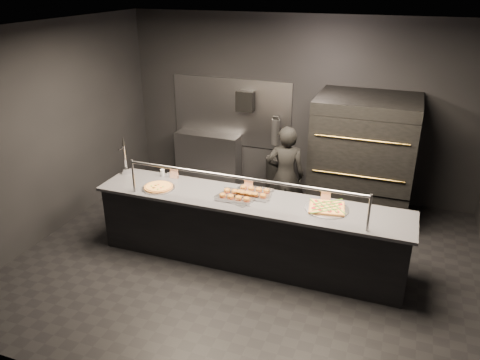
{
  "coord_description": "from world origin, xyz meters",
  "views": [
    {
      "loc": [
        1.73,
        -5.08,
        3.56
      ],
      "look_at": [
        -0.2,
        0.2,
        1.07
      ],
      "focal_mm": 35.0,
      "sensor_mm": 36.0,
      "label": 1
    }
  ],
  "objects_px": {
    "slider_tray_b": "(253,192)",
    "square_pizza": "(327,208)",
    "round_pizza": "(158,187)",
    "slider_tray_a": "(237,196)",
    "trash_bin": "(278,177)",
    "pizza_oven": "(363,157)",
    "fire_extinguisher": "(275,131)",
    "service_counter": "(249,230)",
    "beer_tap": "(125,163)",
    "towel_dispenser": "(245,101)",
    "worker": "(285,176)",
    "prep_shelf": "(208,157)"
  },
  "relations": [
    {
      "from": "prep_shelf",
      "to": "round_pizza",
      "type": "xyz_separation_m",
      "value": [
        0.34,
        -2.42,
        0.49
      ]
    },
    {
      "from": "pizza_oven",
      "to": "beer_tap",
      "type": "relative_size",
      "value": 3.38
    },
    {
      "from": "round_pizza",
      "to": "slider_tray_a",
      "type": "height_order",
      "value": "slider_tray_a"
    },
    {
      "from": "trash_bin",
      "to": "worker",
      "type": "distance_m",
      "value": 1.07
    },
    {
      "from": "trash_bin",
      "to": "worker",
      "type": "bearing_deg",
      "value": -68.32
    },
    {
      "from": "service_counter",
      "to": "worker",
      "type": "bearing_deg",
      "value": 82.28
    },
    {
      "from": "beer_tap",
      "to": "prep_shelf",
      "type": "bearing_deg",
      "value": 80.63
    },
    {
      "from": "beer_tap",
      "to": "square_pizza",
      "type": "height_order",
      "value": "beer_tap"
    },
    {
      "from": "worker",
      "to": "fire_extinguisher",
      "type": "bearing_deg",
      "value": -80.59
    },
    {
      "from": "service_counter",
      "to": "fire_extinguisher",
      "type": "xyz_separation_m",
      "value": [
        -0.35,
        2.4,
        0.6
      ]
    },
    {
      "from": "square_pizza",
      "to": "trash_bin",
      "type": "height_order",
      "value": "square_pizza"
    },
    {
      "from": "service_counter",
      "to": "slider_tray_a",
      "type": "xyz_separation_m",
      "value": [
        -0.17,
        -0.02,
        0.49
      ]
    },
    {
      "from": "round_pizza",
      "to": "worker",
      "type": "bearing_deg",
      "value": 42.42
    },
    {
      "from": "pizza_oven",
      "to": "fire_extinguisher",
      "type": "bearing_deg",
      "value": 162.11
    },
    {
      "from": "pizza_oven",
      "to": "square_pizza",
      "type": "relative_size",
      "value": 3.55
    },
    {
      "from": "slider_tray_a",
      "to": "trash_bin",
      "type": "bearing_deg",
      "value": 90.92
    },
    {
      "from": "service_counter",
      "to": "fire_extinguisher",
      "type": "distance_m",
      "value": 2.5
    },
    {
      "from": "beer_tap",
      "to": "slider_tray_b",
      "type": "relative_size",
      "value": 1.09
    },
    {
      "from": "service_counter",
      "to": "square_pizza",
      "type": "distance_m",
      "value": 1.09
    },
    {
      "from": "slider_tray_b",
      "to": "worker",
      "type": "bearing_deg",
      "value": 81.17
    },
    {
      "from": "prep_shelf",
      "to": "beer_tap",
      "type": "bearing_deg",
      "value": -99.37
    },
    {
      "from": "service_counter",
      "to": "slider_tray_a",
      "type": "height_order",
      "value": "service_counter"
    },
    {
      "from": "service_counter",
      "to": "towel_dispenser",
      "type": "relative_size",
      "value": 11.71
    },
    {
      "from": "towel_dispenser",
      "to": "beer_tap",
      "type": "height_order",
      "value": "towel_dispenser"
    },
    {
      "from": "round_pizza",
      "to": "slider_tray_b",
      "type": "bearing_deg",
      "value": 11.4
    },
    {
      "from": "fire_extinguisher",
      "to": "towel_dispenser",
      "type": "bearing_deg",
      "value": -178.96
    },
    {
      "from": "service_counter",
      "to": "beer_tap",
      "type": "distance_m",
      "value": 2.05
    },
    {
      "from": "pizza_oven",
      "to": "worker",
      "type": "bearing_deg",
      "value": -145.69
    },
    {
      "from": "prep_shelf",
      "to": "round_pizza",
      "type": "bearing_deg",
      "value": -81.9
    },
    {
      "from": "service_counter",
      "to": "round_pizza",
      "type": "distance_m",
      "value": 1.34
    },
    {
      "from": "pizza_oven",
      "to": "slider_tray_a",
      "type": "relative_size",
      "value": 3.43
    },
    {
      "from": "towel_dispenser",
      "to": "slider_tray_b",
      "type": "relative_size",
      "value": 0.68
    },
    {
      "from": "towel_dispenser",
      "to": "beer_tap",
      "type": "relative_size",
      "value": 0.62
    },
    {
      "from": "slider_tray_a",
      "to": "worker",
      "type": "xyz_separation_m",
      "value": [
        0.33,
        1.21,
        -0.17
      ]
    },
    {
      "from": "beer_tap",
      "to": "worker",
      "type": "bearing_deg",
      "value": 25.17
    },
    {
      "from": "prep_shelf",
      "to": "slider_tray_a",
      "type": "relative_size",
      "value": 2.15
    },
    {
      "from": "worker",
      "to": "prep_shelf",
      "type": "bearing_deg",
      "value": -46.18
    },
    {
      "from": "square_pizza",
      "to": "trash_bin",
      "type": "distance_m",
      "value": 2.43
    },
    {
      "from": "towel_dispenser",
      "to": "fire_extinguisher",
      "type": "distance_m",
      "value": 0.74
    },
    {
      "from": "slider_tray_a",
      "to": "round_pizza",
      "type": "bearing_deg",
      "value": -175.42
    },
    {
      "from": "prep_shelf",
      "to": "slider_tray_b",
      "type": "height_order",
      "value": "slider_tray_b"
    },
    {
      "from": "pizza_oven",
      "to": "slider_tray_a",
      "type": "height_order",
      "value": "pizza_oven"
    },
    {
      "from": "beer_tap",
      "to": "slider_tray_b",
      "type": "height_order",
      "value": "beer_tap"
    },
    {
      "from": "slider_tray_b",
      "to": "worker",
      "type": "relative_size",
      "value": 0.33
    },
    {
      "from": "round_pizza",
      "to": "pizza_oven",
      "type": "bearing_deg",
      "value": 39.21
    },
    {
      "from": "service_counter",
      "to": "prep_shelf",
      "type": "relative_size",
      "value": 3.42
    },
    {
      "from": "slider_tray_a",
      "to": "worker",
      "type": "height_order",
      "value": "worker"
    },
    {
      "from": "slider_tray_b",
      "to": "square_pizza",
      "type": "height_order",
      "value": "slider_tray_b"
    },
    {
      "from": "prep_shelf",
      "to": "beer_tap",
      "type": "relative_size",
      "value": 2.12
    },
    {
      "from": "slider_tray_b",
      "to": "trash_bin",
      "type": "distance_m",
      "value": 2.05
    }
  ]
}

